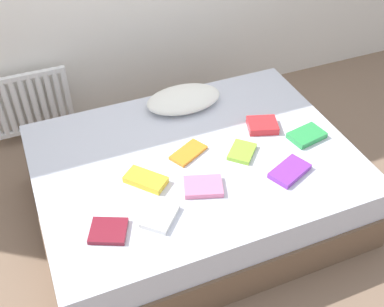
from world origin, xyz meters
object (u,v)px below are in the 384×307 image
textbook_lime (242,152)px  textbook_white (160,216)px  textbook_yellow (146,180)px  textbook_green (307,135)px  textbook_maroon (108,231)px  radiator (30,104)px  textbook_pink (203,186)px  bed (195,185)px  textbook_orange (188,153)px  pillow (184,99)px  textbook_purple (290,171)px  textbook_red (262,125)px

textbook_lime → textbook_white: textbook_white is taller
textbook_yellow → textbook_white: bearing=-44.2°
textbook_green → textbook_maroon: (-1.40, -0.28, -0.01)m
textbook_lime → radiator: bearing=85.5°
textbook_white → textbook_pink: textbook_pink is taller
textbook_white → textbook_pink: 0.33m
bed → textbook_orange: textbook_orange is taller
textbook_yellow → textbook_pink: 0.34m
pillow → textbook_purple: 0.94m
bed → textbook_maroon: 0.81m
textbook_yellow → textbook_white: textbook_yellow is taller
textbook_orange → textbook_maroon: size_ratio=1.24×
textbook_yellow → textbook_green: 1.10m
textbook_pink → textbook_yellow: bearing=167.3°
textbook_orange → textbook_red: bearing=-22.2°
textbook_red → textbook_pink: (-0.59, -0.37, -0.01)m
textbook_orange → textbook_pink: textbook_pink is taller
textbook_yellow → textbook_lime: (0.64, 0.02, -0.01)m
textbook_green → textbook_red: bearing=127.0°
textbook_yellow → textbook_orange: 0.35m
radiator → textbook_purple: radiator is taller
pillow → textbook_yellow: bearing=-127.8°
bed → textbook_orange: size_ratio=8.43×
textbook_white → textbook_orange: size_ratio=0.88×
textbook_yellow → textbook_maroon: bearing=-87.8°
textbook_red → textbook_maroon: textbook_red is taller
textbook_yellow → textbook_pink: textbook_yellow is taller
radiator → textbook_yellow: size_ratio=2.55×
textbook_red → textbook_lime: (-0.24, -0.18, -0.01)m
textbook_orange → bed: bearing=-75.6°
textbook_pink → textbook_white: bearing=-141.2°
bed → textbook_yellow: textbook_yellow is taller
textbook_yellow → textbook_purple: 0.86m
textbook_yellow → textbook_pink: size_ratio=1.10×
pillow → textbook_orange: size_ratio=2.25×
textbook_white → textbook_purple: (0.83, 0.04, 0.00)m
textbook_white → textbook_orange: textbook_white is taller
textbook_yellow → textbook_orange: (0.32, 0.14, -0.01)m
bed → textbook_orange: 0.27m
bed → textbook_yellow: bearing=-163.7°
textbook_lime → textbook_maroon: size_ratio=1.00×
pillow → textbook_white: (-0.50, -0.92, -0.04)m
radiator → textbook_orange: radiator is taller
pillow → textbook_green: bearing=-46.0°
radiator → textbook_yellow: 1.41m
bed → textbook_purple: bearing=-37.6°
textbook_pink → pillow: bearing=94.5°
textbook_lime → textbook_pink: 0.40m
bed → textbook_pink: bearing=-103.1°
bed → textbook_green: (0.74, -0.11, 0.27)m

